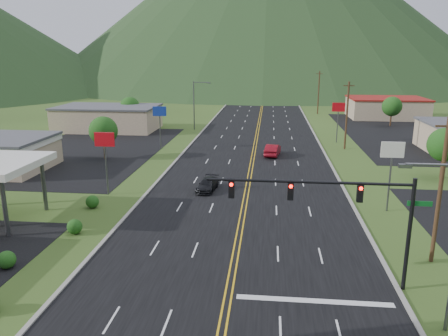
# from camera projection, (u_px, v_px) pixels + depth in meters

# --- Properties ---
(traffic_signal) EXTENTS (13.10, 0.43, 7.00)m
(traffic_signal) POSITION_uv_depth(u_px,v_px,m) (341.00, 204.00, 25.61)
(traffic_signal) COLOR black
(traffic_signal) RESTS_ON ground
(streetlight_west) EXTENTS (3.28, 0.25, 9.00)m
(streetlight_west) POSITION_uv_depth(u_px,v_px,m) (196.00, 102.00, 81.37)
(streetlight_west) COLOR #59595E
(streetlight_west) RESTS_ON ground
(building_west_far) EXTENTS (18.40, 11.40, 4.50)m
(building_west_far) POSITION_uv_depth(u_px,v_px,m) (108.00, 118.00, 81.83)
(building_west_far) COLOR #D0B290
(building_west_far) RESTS_ON ground
(building_east_far) EXTENTS (16.40, 12.40, 4.50)m
(building_east_far) POSITION_uv_depth(u_px,v_px,m) (386.00, 108.00, 97.34)
(building_east_far) COLOR #D0B290
(building_east_far) RESTS_ON ground
(pole_sign_west_a) EXTENTS (2.00, 0.18, 6.40)m
(pole_sign_west_a) POSITION_uv_depth(u_px,v_px,m) (105.00, 146.00, 43.15)
(pole_sign_west_a) COLOR #59595E
(pole_sign_west_a) RESTS_ON ground
(pole_sign_west_b) EXTENTS (2.00, 0.18, 6.40)m
(pole_sign_west_b) POSITION_uv_depth(u_px,v_px,m) (160.00, 116.00, 64.32)
(pole_sign_west_b) COLOR #59595E
(pole_sign_west_b) RESTS_ON ground
(pole_sign_east_a) EXTENTS (2.00, 0.18, 6.40)m
(pole_sign_east_a) POSITION_uv_depth(u_px,v_px,m) (392.00, 157.00, 38.49)
(pole_sign_east_a) COLOR #59595E
(pole_sign_east_a) RESTS_ON ground
(pole_sign_east_b) EXTENTS (2.00, 0.18, 6.40)m
(pole_sign_east_b) POSITION_uv_depth(u_px,v_px,m) (338.00, 111.00, 69.28)
(pole_sign_east_b) COLOR #59595E
(pole_sign_east_b) RESTS_ON ground
(tree_west_a) EXTENTS (3.84, 3.84, 5.82)m
(tree_west_a) POSITION_uv_depth(u_px,v_px,m) (103.00, 131.00, 58.48)
(tree_west_a) COLOR #382314
(tree_west_a) RESTS_ON ground
(tree_west_b) EXTENTS (3.84, 3.84, 5.82)m
(tree_west_b) POSITION_uv_depth(u_px,v_px,m) (130.00, 107.00, 84.97)
(tree_west_b) COLOR #382314
(tree_west_b) RESTS_ON ground
(tree_east_a) EXTENTS (3.84, 3.84, 5.82)m
(tree_east_a) POSITION_uv_depth(u_px,v_px,m) (445.00, 145.00, 49.42)
(tree_east_a) COLOR #382314
(tree_east_a) RESTS_ON ground
(tree_east_b) EXTENTS (3.84, 3.84, 5.82)m
(tree_east_b) POSITION_uv_depth(u_px,v_px,m) (392.00, 106.00, 85.58)
(tree_east_b) COLOR #382314
(tree_east_b) RESTS_ON ground
(utility_pole_a) EXTENTS (1.60, 0.28, 10.00)m
(utility_pole_a) POSITION_uv_depth(u_px,v_px,m) (440.00, 190.00, 28.80)
(utility_pole_a) COLOR #382314
(utility_pole_a) RESTS_ON ground
(utility_pole_b) EXTENTS (1.60, 0.28, 10.00)m
(utility_pole_b) POSITION_uv_depth(u_px,v_px,m) (347.00, 115.00, 64.40)
(utility_pole_b) COLOR #382314
(utility_pole_b) RESTS_ON ground
(utility_pole_c) EXTENTS (1.60, 0.28, 10.00)m
(utility_pole_c) POSITION_uv_depth(u_px,v_px,m) (319.00, 92.00, 102.89)
(utility_pole_c) COLOR #382314
(utility_pole_c) RESTS_ON ground
(utility_pole_d) EXTENTS (1.60, 0.28, 10.00)m
(utility_pole_d) POSITION_uv_depth(u_px,v_px,m) (306.00, 82.00, 141.38)
(utility_pole_d) COLOR #382314
(utility_pole_d) RESTS_ON ground
(car_dark_mid) EXTENTS (2.22, 4.40, 1.22)m
(car_dark_mid) POSITION_uv_depth(u_px,v_px,m) (207.00, 185.00, 45.49)
(car_dark_mid) COLOR black
(car_dark_mid) RESTS_ON ground
(car_red_far) EXTENTS (2.41, 5.15, 1.63)m
(car_red_far) POSITION_uv_depth(u_px,v_px,m) (273.00, 150.00, 61.08)
(car_red_far) COLOR maroon
(car_red_far) RESTS_ON ground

